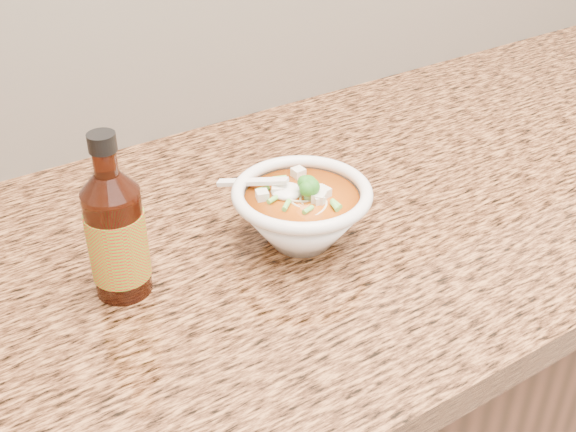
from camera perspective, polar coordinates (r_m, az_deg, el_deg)
cabinet at (r=1.33m, az=6.90°, el=-14.90°), size 4.00×0.65×0.86m
counter_slab at (r=1.05m, az=8.52°, el=1.81°), size 4.00×0.68×0.04m
soup_bowl at (r=0.88m, az=1.10°, el=0.17°), size 0.17×0.17×0.09m
hot_sauce_bottle at (r=0.80m, az=-13.39°, el=-1.50°), size 0.09×0.09×0.20m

